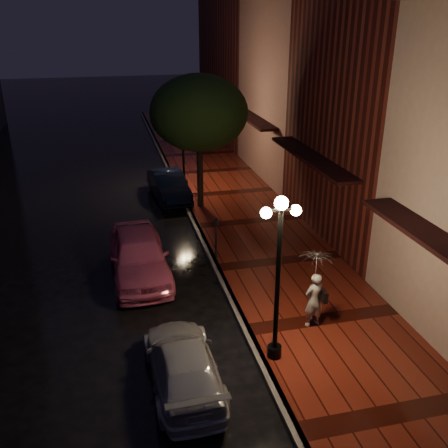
{
  "coord_description": "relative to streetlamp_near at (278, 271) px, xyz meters",
  "views": [
    {
      "loc": [
        -3.32,
        -14.78,
        8.18
      ],
      "look_at": [
        0.44,
        0.81,
        1.4
      ],
      "focal_mm": 40.0,
      "sensor_mm": 36.0,
      "label": 1
    }
  ],
  "objects": [
    {
      "name": "ground",
      "position": [
        -0.35,
        5.0,
        -2.6
      ],
      "size": [
        120.0,
        120.0,
        0.0
      ],
      "primitive_type": "plane",
      "color": "black",
      "rests_on": "ground"
    },
    {
      "name": "sidewalk",
      "position": [
        1.9,
        5.0,
        -2.53
      ],
      "size": [
        4.5,
        60.0,
        0.15
      ],
      "primitive_type": "cube",
      "color": "#49140D",
      "rests_on": "ground"
    },
    {
      "name": "curb",
      "position": [
        -0.35,
        5.0,
        -2.53
      ],
      "size": [
        0.25,
        60.0,
        0.15
      ],
      "primitive_type": "cube",
      "color": "#595451",
      "rests_on": "ground"
    },
    {
      "name": "storefront_mid",
      "position": [
        6.65,
        7.0,
        2.9
      ],
      "size": [
        5.0,
        8.0,
        11.0
      ],
      "primitive_type": "cube",
      "color": "#511914",
      "rests_on": "ground"
    },
    {
      "name": "storefront_far",
      "position": [
        6.65,
        15.0,
        1.9
      ],
      "size": [
        5.0,
        8.0,
        9.0
      ],
      "primitive_type": "cube",
      "color": "#8C5951",
      "rests_on": "ground"
    },
    {
      "name": "storefront_extra",
      "position": [
        6.65,
        25.0,
        2.4
      ],
      "size": [
        5.0,
        12.0,
        10.0
      ],
      "primitive_type": "cube",
      "color": "#511914",
      "rests_on": "ground"
    },
    {
      "name": "streetlamp_near",
      "position": [
        0.0,
        0.0,
        0.0
      ],
      "size": [
        0.96,
        0.36,
        4.31
      ],
      "color": "black",
      "rests_on": "sidewalk"
    },
    {
      "name": "streetlamp_far",
      "position": [
        0.0,
        14.0,
        0.0
      ],
      "size": [
        0.96,
        0.36,
        4.31
      ],
      "color": "black",
      "rests_on": "sidewalk"
    },
    {
      "name": "street_tree",
      "position": [
        0.26,
        10.99,
        1.64
      ],
      "size": [
        4.16,
        4.16,
        5.8
      ],
      "color": "black",
      "rests_on": "sidewalk"
    },
    {
      "name": "pink_car",
      "position": [
        -2.95,
        5.31,
        -1.82
      ],
      "size": [
        1.96,
        4.65,
        1.57
      ],
      "primitive_type": "imported",
      "rotation": [
        0.0,
        0.0,
        0.02
      ],
      "color": "#CC547C",
      "rests_on": "ground"
    },
    {
      "name": "navy_car",
      "position": [
        -0.95,
        12.71,
        -1.94
      ],
      "size": [
        1.76,
        4.1,
        1.31
      ],
      "primitive_type": "imported",
      "rotation": [
        0.0,
        0.0,
        0.09
      ],
      "color": "black",
      "rests_on": "ground"
    },
    {
      "name": "silver_car",
      "position": [
        -2.38,
        -0.29,
        -2.03
      ],
      "size": [
        1.65,
        3.95,
        1.14
      ],
      "primitive_type": "imported",
      "rotation": [
        0.0,
        0.0,
        3.16
      ],
      "color": "#A3A3AA",
      "rests_on": "ground"
    },
    {
      "name": "woman_with_umbrella",
      "position": [
        1.48,
        1.07,
        -0.96
      ],
      "size": [
        0.93,
        0.95,
        2.25
      ],
      "rotation": [
        0.0,
        0.0,
        3.38
      ],
      "color": "white",
      "rests_on": "sidewalk"
    },
    {
      "name": "parking_meter",
      "position": [
        -0.2,
        5.81,
        -1.56
      ],
      "size": [
        0.16,
        0.15,
        1.48
      ],
      "rotation": [
        0.0,
        0.0,
        -0.41
      ],
      "color": "black",
      "rests_on": "sidewalk"
    }
  ]
}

